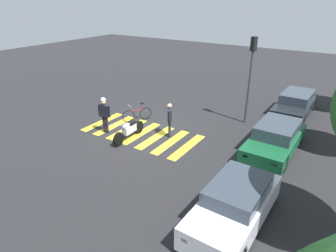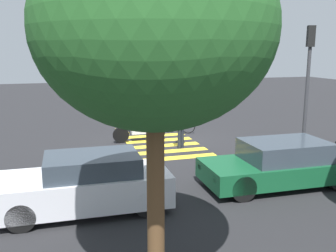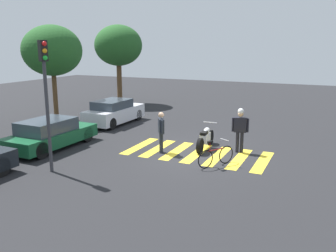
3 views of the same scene
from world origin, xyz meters
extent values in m
plane|color=#232326|center=(0.00, 0.00, 0.00)|extent=(60.00, 60.00, 0.00)
cylinder|color=black|center=(1.61, -0.05, 0.33)|extent=(0.66, 0.17, 0.66)
cylinder|color=black|center=(0.04, -0.12, 0.33)|extent=(0.66, 0.17, 0.66)
cube|color=silver|center=(0.78, -0.09, 0.51)|extent=(0.81, 0.31, 0.36)
ellipsoid|color=silver|center=(1.01, -0.08, 0.78)|extent=(0.49, 0.26, 0.24)
cube|color=black|center=(0.58, -0.10, 0.75)|extent=(0.45, 0.26, 0.12)
cylinder|color=#A5A5AD|center=(1.53, -0.06, 1.03)|extent=(0.06, 0.62, 0.04)
torus|color=black|center=(-0.76, -1.45, 0.35)|extent=(0.62, 0.40, 0.70)
torus|color=black|center=(-1.62, -0.92, 0.35)|extent=(0.62, 0.40, 0.70)
cylinder|color=maroon|center=(-1.19, -1.19, 0.63)|extent=(0.70, 0.44, 0.04)
cylinder|color=maroon|center=(-1.45, -1.03, 0.80)|extent=(0.04, 0.04, 0.34)
cube|color=black|center=(-1.45, -1.03, 0.98)|extent=(0.22, 0.19, 0.06)
cylinder|color=#99999E|center=(-0.84, -1.40, 0.95)|extent=(0.26, 0.41, 0.03)
cylinder|color=#1E232D|center=(-0.58, 1.36, 0.43)|extent=(0.14, 0.14, 0.85)
cylinder|color=#1E232D|center=(-0.43, 1.45, 0.43)|extent=(0.14, 0.14, 0.85)
cube|color=#1E232D|center=(-0.50, 1.40, 1.15)|extent=(0.53, 0.44, 0.60)
sphere|color=tan|center=(-0.50, 1.40, 1.61)|extent=(0.23, 0.23, 0.23)
cylinder|color=#1E232D|center=(-0.75, 1.24, 1.15)|extent=(0.09, 0.09, 0.57)
cylinder|color=#1E232D|center=(-0.25, 1.57, 1.15)|extent=(0.09, 0.09, 0.57)
cylinder|color=black|center=(0.88, -1.47, 0.44)|extent=(0.14, 0.14, 0.87)
cylinder|color=black|center=(0.91, -1.65, 0.44)|extent=(0.14, 0.14, 0.87)
cube|color=black|center=(0.90, -1.56, 1.18)|extent=(0.28, 0.53, 0.62)
sphere|color=tan|center=(0.90, -1.56, 1.65)|extent=(0.24, 0.24, 0.24)
cylinder|color=black|center=(0.85, -1.26, 1.18)|extent=(0.09, 0.09, 0.59)
cylinder|color=black|center=(0.95, -1.86, 1.18)|extent=(0.09, 0.09, 0.59)
sphere|color=white|center=(0.90, -1.56, 1.76)|extent=(0.25, 0.25, 0.25)
cube|color=yellow|center=(0.00, -2.70, 0.00)|extent=(2.84, 0.45, 0.01)
cube|color=yellow|center=(0.00, -1.80, 0.00)|extent=(2.84, 0.45, 0.01)
cube|color=yellow|center=(0.00, -0.90, 0.00)|extent=(2.84, 0.45, 0.01)
cube|color=yellow|center=(0.00, 0.00, 0.00)|extent=(2.84, 0.45, 0.01)
cube|color=yellow|center=(0.00, 0.90, 0.00)|extent=(2.84, 0.45, 0.01)
cube|color=yellow|center=(0.00, 1.80, 0.00)|extent=(2.84, 0.45, 0.01)
cube|color=yellow|center=(0.00, 2.70, 0.00)|extent=(2.84, 0.45, 0.01)
cylinder|color=black|center=(-5.36, 5.18, 0.35)|extent=(0.70, 0.23, 0.70)
cube|color=#F2EDCC|center=(-4.68, 5.37, 0.61)|extent=(0.08, 0.20, 0.12)
cylinder|color=black|center=(-0.33, 6.90, 0.34)|extent=(0.69, 0.23, 0.69)
cylinder|color=black|center=(-0.36, 5.32, 0.34)|extent=(0.69, 0.23, 0.69)
cylinder|color=black|center=(-3.23, 6.96, 0.34)|extent=(0.69, 0.23, 0.69)
cylinder|color=black|center=(-3.26, 5.38, 0.34)|extent=(0.69, 0.23, 0.69)
cube|color=#14512D|center=(-1.79, 6.14, 0.46)|extent=(4.30, 1.88, 0.55)
cube|color=#333D47|center=(-2.01, 6.14, 1.01)|extent=(2.33, 1.63, 0.54)
cube|color=#F2EDCC|center=(0.31, 6.67, 0.55)|extent=(0.08, 0.20, 0.12)
cube|color=#F2EDCC|center=(0.29, 5.52, 0.55)|extent=(0.08, 0.20, 0.12)
cylinder|color=black|center=(4.96, 7.03, 0.32)|extent=(0.64, 0.23, 0.63)
cylinder|color=black|center=(4.93, 5.57, 0.32)|extent=(0.64, 0.23, 0.63)
cylinder|color=black|center=(2.21, 7.08, 0.32)|extent=(0.64, 0.23, 0.63)
cylinder|color=black|center=(2.18, 5.63, 0.32)|extent=(0.64, 0.23, 0.63)
cube|color=silver|center=(3.57, 6.33, 0.54)|extent=(4.07, 1.76, 0.74)
cube|color=#333D47|center=(3.37, 6.33, 1.15)|extent=(2.21, 1.52, 0.46)
cube|color=#F2EDCC|center=(5.56, 6.82, 0.66)|extent=(0.08, 0.20, 0.12)
cube|color=#F2EDCC|center=(5.54, 5.75, 0.66)|extent=(0.08, 0.20, 0.12)
cylinder|color=#38383D|center=(-4.23, 3.96, 1.94)|extent=(0.12, 0.12, 3.88)
cube|color=black|center=(-4.23, 3.96, 4.23)|extent=(0.31, 0.31, 0.70)
sphere|color=red|center=(-4.27, 3.84, 4.46)|extent=(0.16, 0.16, 0.16)
sphere|color=orange|center=(-4.27, 3.84, 4.23)|extent=(0.16, 0.16, 0.16)
sphere|color=green|center=(-4.27, 3.84, 4.00)|extent=(0.16, 0.16, 0.16)
cylinder|color=brown|center=(2.74, 9.84, 1.42)|extent=(0.27, 0.27, 2.83)
ellipsoid|color=#235623|center=(2.74, 9.84, 4.10)|extent=(3.38, 3.38, 2.87)
cylinder|color=brown|center=(9.77, 9.84, 1.52)|extent=(0.37, 0.37, 3.05)
ellipsoid|color=#235623|center=(9.77, 9.84, 4.37)|extent=(3.53, 3.53, 3.00)
camera|label=1|loc=(10.56, 8.49, 6.44)|focal=31.35mm
camera|label=2|loc=(4.10, 15.04, 3.82)|focal=40.39mm
camera|label=3|loc=(-13.64, -4.92, 4.44)|focal=38.70mm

